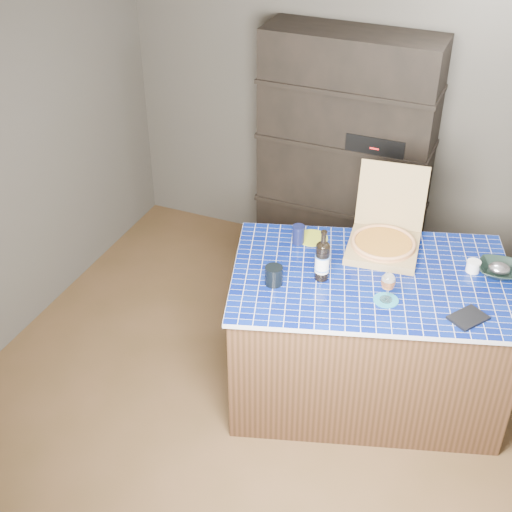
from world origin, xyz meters
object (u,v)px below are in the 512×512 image
at_px(mead_bottle, 322,260).
at_px(wine_glass, 388,282).
at_px(pizza_box, 384,240).
at_px(dvd_case, 468,318).
at_px(kitchen_island, 366,334).
at_px(bowl, 499,270).

height_order(mead_bottle, wine_glass, mead_bottle).
distance_m(pizza_box, dvd_case, 0.73).
bearing_deg(kitchen_island, mead_bottle, -170.23).
bearing_deg(kitchen_island, dvd_case, -35.10).
xyz_separation_m(pizza_box, wine_glass, (0.14, -0.48, 0.06)).
xyz_separation_m(kitchen_island, dvd_case, (0.55, -0.18, 0.43)).
height_order(pizza_box, mead_bottle, pizza_box).
relative_size(pizza_box, dvd_case, 2.85).
bearing_deg(bowl, wine_glass, -137.47).
distance_m(mead_bottle, bowl, 1.00).
bearing_deg(dvd_case, wine_glass, -144.06).
xyz_separation_m(wine_glass, dvd_case, (0.43, 0.01, -0.11)).
xyz_separation_m(kitchen_island, bowl, (0.64, 0.29, 0.45)).
bearing_deg(dvd_case, mead_bottle, -149.09).
distance_m(pizza_box, wine_glass, 0.50).
relative_size(kitchen_island, wine_glass, 10.38).
xyz_separation_m(mead_bottle, dvd_case, (0.81, -0.05, -0.11)).
xyz_separation_m(mead_bottle, wine_glass, (0.38, -0.06, 0.00)).
bearing_deg(kitchen_island, pizza_box, 75.46).
distance_m(kitchen_island, wine_glass, 0.59).
distance_m(pizza_box, mead_bottle, 0.49).
distance_m(dvd_case, bowl, 0.48).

